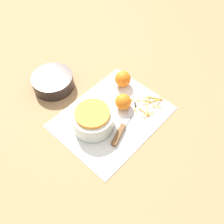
# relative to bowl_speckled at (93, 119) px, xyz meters

# --- Properties ---
(ground_plane) EXTENTS (4.00, 4.00, 0.00)m
(ground_plane) POSITION_rel_bowl_speckled_xyz_m (0.08, -0.03, -0.05)
(ground_plane) COLOR #9E754C
(cutting_board) EXTENTS (0.44, 0.34, 0.01)m
(cutting_board) POSITION_rel_bowl_speckled_xyz_m (0.08, -0.03, -0.05)
(cutting_board) COLOR silver
(cutting_board) RESTS_ON ground_plane
(bowl_speckled) EXTENTS (0.16, 0.16, 0.09)m
(bowl_speckled) POSITION_rel_bowl_speckled_xyz_m (0.00, 0.00, 0.00)
(bowl_speckled) COLOR silver
(bowl_speckled) RESTS_ON cutting_board
(bowl_dark) EXTENTS (0.18, 0.18, 0.06)m
(bowl_dark) POSITION_rel_bowl_speckled_xyz_m (0.03, 0.28, -0.02)
(bowl_dark) COLOR black
(bowl_dark) RESTS_ON ground_plane
(knife) EXTENTS (0.23, 0.09, 0.02)m
(knife) POSITION_rel_bowl_speckled_xyz_m (0.06, -0.10, -0.04)
(knife) COLOR brown
(knife) RESTS_ON cutting_board
(orange_left) EXTENTS (0.07, 0.07, 0.07)m
(orange_left) POSITION_rel_bowl_speckled_xyz_m (0.24, 0.06, -0.01)
(orange_left) COLOR orange
(orange_left) RESTS_ON cutting_board
(orange_right) EXTENTS (0.07, 0.07, 0.07)m
(orange_right) POSITION_rel_bowl_speckled_xyz_m (0.15, -0.02, -0.01)
(orange_right) COLOR orange
(orange_right) RESTS_ON cutting_board
(peel_pile) EXTENTS (0.14, 0.13, 0.01)m
(peel_pile) POSITION_rel_bowl_speckled_xyz_m (0.23, -0.10, -0.04)
(peel_pile) COLOR orange
(peel_pile) RESTS_ON cutting_board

